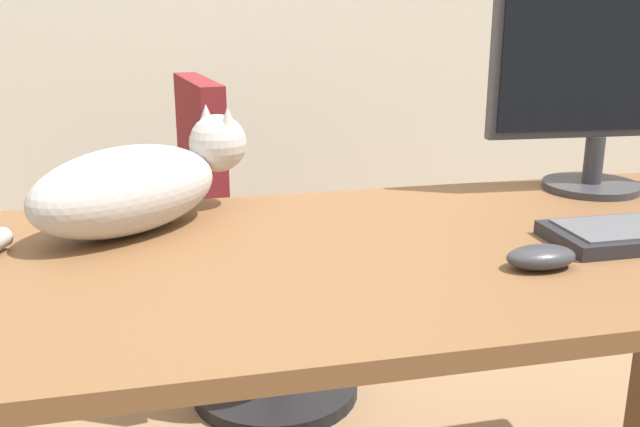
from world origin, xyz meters
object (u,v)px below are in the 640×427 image
Objects in this scene: office_chair at (255,268)px; computer_mouse at (541,257)px; monitor at (603,82)px; cat at (137,184)px.

office_chair is 8.38× the size of computer_mouse.
monitor is 0.94× the size of cat.
monitor is at bearing 3.73° from cat.
computer_mouse is at bearing -72.07° from office_chair.
office_chair is at bearing 107.93° from computer_mouse.
office_chair is at bearing 139.76° from monitor.
cat reaches higher than office_chair.
office_chair is 1.81× the size of cat.
cat is at bearing 150.32° from computer_mouse.
monitor is 4.37× the size of computer_mouse.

